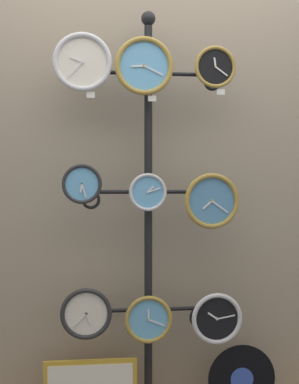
# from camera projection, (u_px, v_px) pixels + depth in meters

# --- Properties ---
(shop_wall) EXTENTS (4.40, 0.04, 2.80)m
(shop_wall) POSITION_uv_depth(u_px,v_px,m) (145.00, 151.00, 2.87)
(shop_wall) COLOR gray
(shop_wall) RESTS_ON ground_plane
(display_stand) EXTENTS (0.75, 0.36, 2.10)m
(display_stand) POSITION_uv_depth(u_px,v_px,m) (148.00, 273.00, 2.72)
(display_stand) COLOR black
(display_stand) RESTS_ON ground_plane
(clock_top_left) EXTENTS (0.29, 0.04, 0.29)m
(clock_top_left) POSITION_uv_depth(u_px,v_px,m) (82.00, 62.00, 2.58)
(clock_top_left) COLOR silver
(clock_top_center) EXTENTS (0.29, 0.04, 0.29)m
(clock_top_center) POSITION_uv_depth(u_px,v_px,m) (144.00, 66.00, 2.61)
(clock_top_center) COLOR #60A8DB
(clock_top_right) EXTENTS (0.21, 0.04, 0.21)m
(clock_top_right) POSITION_uv_depth(u_px,v_px,m) (215.00, 67.00, 2.64)
(clock_top_right) COLOR black
(clock_middle_left) EXTENTS (0.19, 0.04, 0.19)m
(clock_middle_left) POSITION_uv_depth(u_px,v_px,m) (82.00, 184.00, 2.59)
(clock_middle_left) COLOR #60A8DB
(clock_middle_center) EXTENTS (0.19, 0.04, 0.19)m
(clock_middle_center) POSITION_uv_depth(u_px,v_px,m) (148.00, 192.00, 2.63)
(clock_middle_center) COLOR #60A8DB
(clock_middle_right) EXTENTS (0.28, 0.04, 0.28)m
(clock_middle_right) POSITION_uv_depth(u_px,v_px,m) (212.00, 201.00, 2.65)
(clock_middle_right) COLOR #4C84B2
(clock_bottom_left) EXTENTS (0.25, 0.04, 0.25)m
(clock_bottom_left) POSITION_uv_depth(u_px,v_px,m) (86.00, 314.00, 2.59)
(clock_bottom_left) COLOR silver
(clock_bottom_center) EXTENTS (0.24, 0.04, 0.24)m
(clock_bottom_center) POSITION_uv_depth(u_px,v_px,m) (148.00, 319.00, 2.62)
(clock_bottom_center) COLOR #60A8DB
(clock_bottom_right) EXTENTS (0.26, 0.04, 0.26)m
(clock_bottom_right) POSITION_uv_depth(u_px,v_px,m) (217.00, 318.00, 2.66)
(clock_bottom_right) COLOR black
(vinyl_record) EXTENTS (0.35, 0.01, 0.35)m
(vinyl_record) POSITION_uv_depth(u_px,v_px,m) (242.00, 379.00, 2.70)
(vinyl_record) COLOR black
(vinyl_record) RESTS_ON low_shelf
(price_tag_upper) EXTENTS (0.04, 0.00, 0.03)m
(price_tag_upper) POSITION_uv_depth(u_px,v_px,m) (91.00, 95.00, 2.59)
(price_tag_upper) COLOR white
(price_tag_mid) EXTENTS (0.04, 0.00, 0.03)m
(price_tag_mid) POSITION_uv_depth(u_px,v_px,m) (152.00, 98.00, 2.62)
(price_tag_mid) COLOR white
(price_tag_lower) EXTENTS (0.04, 0.00, 0.03)m
(price_tag_lower) POSITION_uv_depth(u_px,v_px,m) (221.00, 92.00, 2.65)
(price_tag_lower) COLOR white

